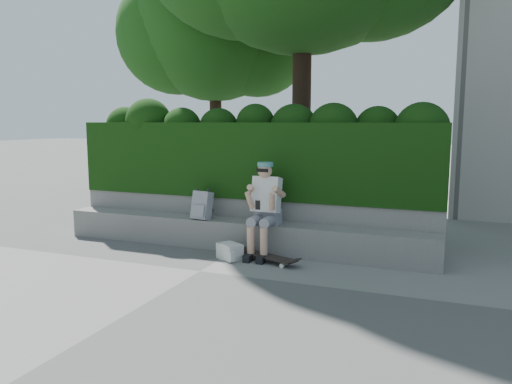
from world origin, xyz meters
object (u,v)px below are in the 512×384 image
at_px(person, 265,205).
at_px(backpack_plaid, 202,205).
at_px(backpack_ground, 230,251).
at_px(skateboard, 269,257).

xyz_separation_m(person, backpack_plaid, (-1.08, 0.08, -0.08)).
relative_size(person, backpack_ground, 3.97).
bearing_deg(skateboard, backpack_plaid, -177.82).
bearing_deg(backpack_ground, person, 74.87).
height_order(skateboard, backpack_ground, backpack_ground).
bearing_deg(skateboard, backpack_ground, -154.82).
height_order(person, backpack_ground, person).
bearing_deg(person, backpack_plaid, 175.69).
bearing_deg(backpack_plaid, backpack_ground, -23.45).
bearing_deg(backpack_plaid, person, 6.47).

